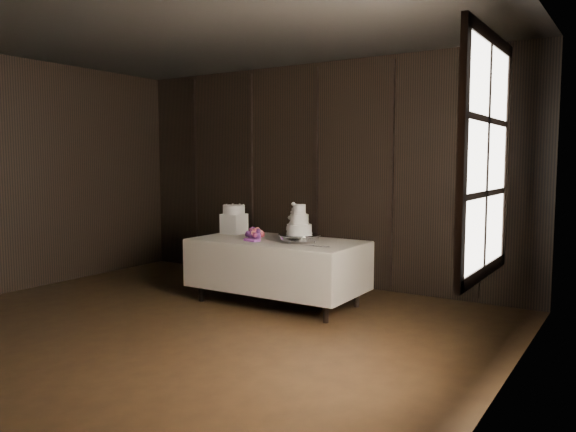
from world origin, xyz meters
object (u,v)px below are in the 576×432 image
Objects in this scene: cake_stand at (299,238)px; box_pedestal at (234,224)px; display_table at (277,269)px; small_cake at (234,210)px; wedding_cake at (297,222)px; bouquet at (255,234)px.

box_pedestal is (-1.10, 0.21, 0.08)m from cake_stand.
display_table is 0.49m from cake_stand.
cake_stand is 1.15m from small_cake.
wedding_cake is 1.10m from small_cake.
box_pedestal is at bearing 179.05° from wedding_cake.
cake_stand is 1.12m from box_pedestal.
cake_stand reaches higher than display_table.
bouquet is 1.40× the size of small_cake.
display_table is at bearing -171.93° from wedding_cake.
cake_stand is 0.56m from bouquet.
wedding_cake is at bearing -150.26° from cake_stand.
display_table is 1.05m from small_cake.
small_cake reaches higher than box_pedestal.
bouquet is at bearing -167.80° from cake_stand.
cake_stand is at bearing -10.72° from box_pedestal.
box_pedestal is (-0.80, 0.21, 0.47)m from display_table.
display_table is 7.22× the size of small_cake.
bouquet is at bearing -158.00° from wedding_cake.
bouquet is 0.69m from small_cake.
small_cake reaches higher than display_table.
cake_stand is 1.43× the size of wedding_cake.
display_table is 0.95m from box_pedestal.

